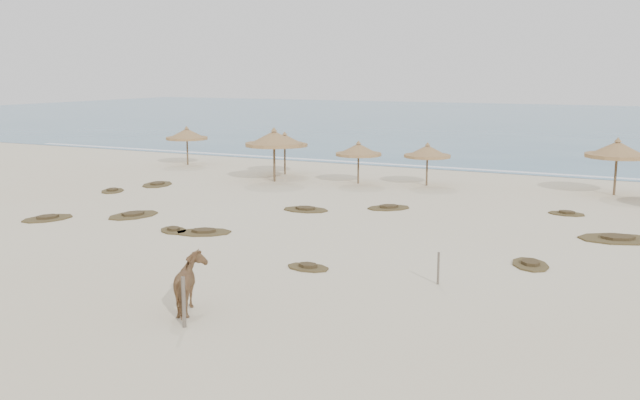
{
  "coord_description": "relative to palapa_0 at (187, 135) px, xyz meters",
  "views": [
    {
      "loc": [
        14.67,
        -19.62,
        6.29
      ],
      "look_at": [
        2.46,
        5.0,
        1.33
      ],
      "focal_mm": 40.0,
      "sensor_mm": 36.0,
      "label": 1
    }
  ],
  "objects": [
    {
      "name": "scrub_12",
      "position": [
        19.4,
        -19.57,
        -2.02
      ],
      "size": [
        1.53,
        1.06,
        0.16
      ],
      "rotation": [
        0.0,
        0.0,
        3.07
      ],
      "color": "#4E3F22",
      "rests_on": "ground"
    },
    {
      "name": "scrub_8",
      "position": [
        3.13,
        -10.81,
        -2.02
      ],
      "size": [
        1.87,
        2.1,
        0.16
      ],
      "rotation": [
        0.0,
        0.0,
        2.09
      ],
      "color": "#4E3F22",
      "rests_on": "ground"
    },
    {
      "name": "horse",
      "position": [
        18.57,
        -24.72,
        -1.3
      ],
      "size": [
        1.64,
        1.97,
        1.53
      ],
      "primitive_type": "imported",
      "rotation": [
        0.0,
        0.0,
        3.69
      ],
      "color": "olive",
      "rests_on": "ground"
    },
    {
      "name": "palapa_0",
      "position": [
        0.0,
        0.0,
        0.0
      ],
      "size": [
        3.24,
        3.24,
        2.66
      ],
      "rotation": [
        0.0,
        0.0,
        0.15
      ],
      "color": "brown",
      "rests_on": "ground"
    },
    {
      "name": "ocean",
      "position": [
        15.0,
        55.21,
        -2.06
      ],
      "size": [
        200.0,
        100.0,
        0.01
      ],
      "primitive_type": "cube",
      "color": "#2A5F80",
      "rests_on": "ground"
    },
    {
      "name": "scrub_5",
      "position": [
        28.09,
        -10.79,
        -2.02
      ],
      "size": [
        3.4,
        2.79,
        0.16
      ],
      "rotation": [
        0.0,
        0.0,
        0.35
      ],
      "color": "#4E3F22",
      "rests_on": "ground"
    },
    {
      "name": "fence_post_far",
      "position": [
        23.7,
        -19.39,
        -1.57
      ],
      "size": [
        0.09,
        0.09,
        0.99
      ],
      "primitive_type": "cylinder",
      "rotation": [
        0.0,
        0.0,
        0.33
      ],
      "color": "#63574A",
      "rests_on": "ground"
    },
    {
      "name": "scrub_7",
      "position": [
        18.05,
        -8.76,
        -2.02
      ],
      "size": [
        2.42,
        2.39,
        0.16
      ],
      "rotation": [
        0.0,
        0.0,
        0.76
      ],
      "color": "#4E3F22",
      "rests_on": "ground"
    },
    {
      "name": "scrub_3",
      "position": [
        14.79,
        -10.88,
        -2.02
      ],
      "size": [
        2.27,
        1.58,
        0.16
      ],
      "rotation": [
        0.0,
        0.0,
        0.08
      ],
      "color": "#4E3F22",
      "rests_on": "ground"
    },
    {
      "name": "palapa_5",
      "position": [
        27.19,
        -0.13,
        0.26
      ],
      "size": [
        3.64,
        3.64,
        3.0
      ],
      "rotation": [
        0.0,
        0.0,
        0.15
      ],
      "color": "brown",
      "rests_on": "ground"
    },
    {
      "name": "scrub_2",
      "position": [
        12.06,
        -17.09,
        -2.02
      ],
      "size": [
        1.8,
        1.69,
        0.16
      ],
      "rotation": [
        0.0,
        0.0,
        2.52
      ],
      "color": "#4E3F22",
      "rests_on": "ground"
    },
    {
      "name": "scrub_1",
      "position": [
        8.55,
        -15.42,
        -2.02
      ],
      "size": [
        2.06,
        2.72,
        0.16
      ],
      "rotation": [
        0.0,
        0.0,
        1.37
      ],
      "color": "#4E3F22",
      "rests_on": "ground"
    },
    {
      "name": "palapa_4",
      "position": [
        17.51,
        -1.43,
        -0.18
      ],
      "size": [
        3.15,
        3.15,
        2.44
      ],
      "rotation": [
        0.0,
        0.0,
        -0.24
      ],
      "color": "brown",
      "rests_on": "ground"
    },
    {
      "name": "fence_post_near",
      "position": [
        19.11,
        -25.74,
        -1.41
      ],
      "size": [
        0.12,
        0.12,
        1.31
      ],
      "primitive_type": "cylinder",
      "rotation": [
        0.0,
        0.0,
        0.33
      ],
      "color": "#63574A",
      "rests_on": "ground"
    },
    {
      "name": "palapa_3",
      "position": [
        13.78,
        -2.46,
        -0.16
      ],
      "size": [
        2.65,
        2.65,
        2.46
      ],
      "rotation": [
        0.0,
        0.0,
        0.01
      ],
      "color": "brown",
      "rests_on": "ground"
    },
    {
      "name": "scrub_10",
      "position": [
        25.69,
        -6.54,
        -2.02
      ],
      "size": [
        1.65,
        1.12,
        0.16
      ],
      "rotation": [
        0.0,
        0.0,
        3.09
      ],
      "color": "#4E3F22",
      "rests_on": "ground"
    },
    {
      "name": "scrub_4",
      "position": [
        25.8,
        -16.01,
        -2.02
      ],
      "size": [
        1.76,
        2.09,
        0.16
      ],
      "rotation": [
        0.0,
        0.0,
        1.97
      ],
      "color": "#4E3F22",
      "rests_on": "ground"
    },
    {
      "name": "palapa_2",
      "position": [
        8.2,
        -1.01,
        -0.01
      ],
      "size": [
        3.23,
        3.23,
        2.66
      ],
      "rotation": [
        0.0,
        0.0,
        -0.15
      ],
      "color": "brown",
      "rests_on": "ground"
    },
    {
      "name": "scrub_6",
      "position": [
        3.87,
        -8.01,
        -2.02
      ],
      "size": [
        2.24,
        2.75,
        0.16
      ],
      "rotation": [
        0.0,
        0.0,
        1.91
      ],
      "color": "#4E3F22",
      "rests_on": "ground"
    },
    {
      "name": "scrub_0",
      "position": [
        5.69,
        -17.62,
        -2.02
      ],
      "size": [
        2.09,
        2.58,
        0.16
      ],
      "rotation": [
        0.0,
        0.0,
        1.25
      ],
      "color": "#4E3F22",
      "rests_on": "ground"
    },
    {
      "name": "palapa_1",
      "position": [
        9.1,
        -3.88,
        0.38
      ],
      "size": [
        3.87,
        3.87,
        3.15
      ],
      "rotation": [
        0.0,
        0.0,
        0.17
      ],
      "color": "brown",
      "rests_on": "ground"
    },
    {
      "name": "ground",
      "position": [
        15.0,
        -19.79,
        -2.07
      ],
      "size": [
        160.0,
        160.0,
        0.0
      ],
      "primitive_type": "plane",
      "color": "beige",
      "rests_on": "ground"
    },
    {
      "name": "scrub_9",
      "position": [
        13.35,
        -16.83,
        -2.02
      ],
      "size": [
        2.6,
        2.31,
        0.16
      ],
      "rotation": [
        0.0,
        0.0,
        0.51
      ],
      "color": "#4E3F22",
      "rests_on": "ground"
    },
    {
      "name": "foam_line",
      "position": [
        15.0,
        6.21,
        -2.06
      ],
      "size": [
        70.0,
        0.6,
        0.01
      ],
      "primitive_type": "cube",
      "color": "white",
      "rests_on": "ground"
    }
  ]
}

